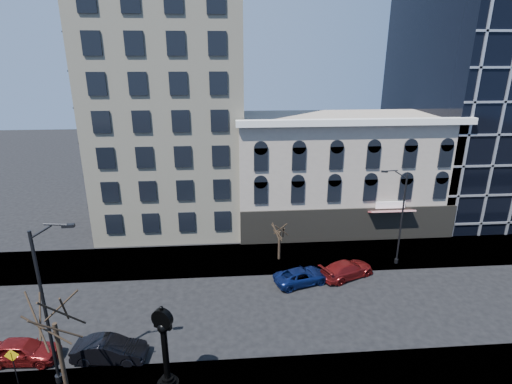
{
  "coord_description": "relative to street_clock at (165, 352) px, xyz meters",
  "views": [
    {
      "loc": [
        -0.31,
        -25.16,
        18.1
      ],
      "look_at": [
        2.0,
        4.0,
        8.0
      ],
      "focal_mm": 28.0,
      "sensor_mm": 36.0,
      "label": 1
    }
  ],
  "objects": [
    {
      "name": "car_near_a",
      "position": [
        -9.25,
        2.96,
        -1.82
      ],
      "size": [
        4.49,
        2.02,
        1.5
      ],
      "primitive_type": "imported",
      "rotation": [
        0.0,
        0.0,
        1.51
      ],
      "color": "maroon",
      "rests_on": "ground"
    },
    {
      "name": "bare_tree_far",
      "position": [
        8.32,
        14.54,
        0.89
      ],
      "size": [
        2.58,
        2.58,
        4.44
      ],
      "color": "#322519",
      "rests_on": "sidewalk_far"
    },
    {
      "name": "sidewalk_far",
      "position": [
        3.89,
        14.93,
        -2.51
      ],
      "size": [
        160.0,
        6.0,
        0.12
      ],
      "primitive_type": "cube",
      "color": "gray",
      "rests_on": "ground"
    },
    {
      "name": "bare_tree_near",
      "position": [
        -5.41,
        -0.31,
        3.5
      ],
      "size": [
        4.59,
        4.59,
        7.87
      ],
      "color": "#322519",
      "rests_on": "sidewalk_near"
    },
    {
      "name": "cream_tower",
      "position": [
        -2.23,
        25.81,
        16.75
      ],
      "size": [
        15.9,
        15.4,
        42.5
      ],
      "color": "beige",
      "rests_on": "ground"
    },
    {
      "name": "street_clock",
      "position": [
        0.0,
        0.0,
        0.0
      ],
      "size": [
        1.23,
        1.23,
        5.42
      ],
      "rotation": [
        0.0,
        0.0,
        -0.43
      ],
      "color": "black",
      "rests_on": "sidewalk_near"
    },
    {
      "name": "car_near_b",
      "position": [
        -3.9,
        2.63,
        -1.83
      ],
      "size": [
        4.62,
        1.96,
        1.48
      ],
      "primitive_type": "imported",
      "rotation": [
        0.0,
        0.0,
        1.48
      ],
      "color": "black",
      "rests_on": "ground"
    },
    {
      "name": "victorian_row",
      "position": [
        15.89,
        22.82,
        3.42
      ],
      "size": [
        22.6,
        11.19,
        12.5
      ],
      "color": "#A79989",
      "rests_on": "ground"
    },
    {
      "name": "ground",
      "position": [
        3.89,
        6.93,
        -2.57
      ],
      "size": [
        160.0,
        160.0,
        0.0
      ],
      "primitive_type": "plane",
      "color": "black",
      "rests_on": "ground"
    },
    {
      "name": "warning_sign",
      "position": [
        -8.67,
        0.93,
        -0.8
      ],
      "size": [
        0.78,
        0.06,
        2.41
      ],
      "rotation": [
        0.0,
        0.0,
        0.03
      ],
      "color": "black",
      "rests_on": "sidewalk_near"
    },
    {
      "name": "street_lamp_near",
      "position": [
        -5.63,
        0.97,
        5.2
      ],
      "size": [
        2.63,
        0.46,
        10.14
      ],
      "rotation": [
        0.0,
        0.0,
        0.06
      ],
      "color": "black",
      "rests_on": "sidewalk_near"
    },
    {
      "name": "car_far_b",
      "position": [
        13.71,
        11.13,
        -1.85
      ],
      "size": [
        5.34,
        3.86,
        1.44
      ],
      "primitive_type": "imported",
      "rotation": [
        0.0,
        0.0,
        1.99
      ],
      "color": "maroon",
      "rests_on": "ground"
    },
    {
      "name": "street_lamp_far",
      "position": [
        18.24,
        13.06,
        4.29
      ],
      "size": [
        2.29,
        0.73,
        8.93
      ],
      "rotation": [
        0.0,
        0.0,
        2.93
      ],
      "color": "black",
      "rests_on": "sidewalk_far"
    },
    {
      "name": "car_far_a",
      "position": [
        9.64,
        10.44,
        -1.93
      ],
      "size": [
        5.04,
        3.38,
        1.28
      ],
      "primitive_type": "imported",
      "rotation": [
        0.0,
        0.0,
        1.86
      ],
      "color": "#0C194C",
      "rests_on": "ground"
    },
    {
      "name": "glass_office",
      "position": [
        35.89,
        27.83,
        11.43
      ],
      "size": [
        20.0,
        20.15,
        28.0
      ],
      "color": "black",
      "rests_on": "ground"
    }
  ]
}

